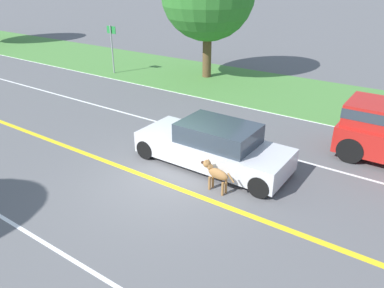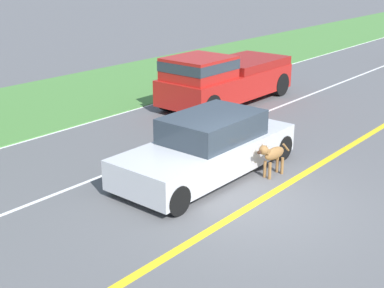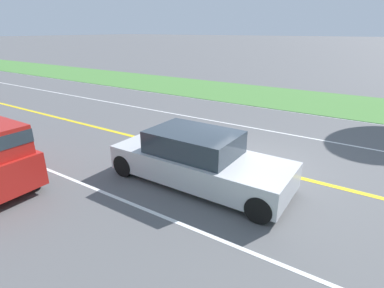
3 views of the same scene
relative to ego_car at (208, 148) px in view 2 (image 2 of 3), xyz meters
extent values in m
plane|color=#5B5B5E|center=(-1.72, 0.72, -0.64)|extent=(400.00, 400.00, 0.00)
cube|color=yellow|center=(-1.72, 0.72, -0.64)|extent=(0.18, 160.00, 0.01)
cube|color=white|center=(5.28, 0.72, -0.64)|extent=(0.14, 160.00, 0.01)
cube|color=white|center=(1.78, 0.72, -0.64)|extent=(0.10, 160.00, 0.01)
cube|color=silver|center=(0.00, 0.05, -0.15)|extent=(1.79, 4.73, 0.66)
cube|color=#2D3842|center=(0.00, -0.14, 0.47)|extent=(1.54, 2.27, 0.57)
cylinder|color=black|center=(0.81, 2.02, -0.34)|extent=(0.22, 0.61, 0.61)
cylinder|color=black|center=(0.81, -1.92, -0.34)|extent=(0.22, 0.61, 0.61)
cylinder|color=black|center=(-0.81, 2.02, -0.34)|extent=(0.22, 0.61, 0.61)
cylinder|color=black|center=(-0.81, -1.92, -0.34)|extent=(0.22, 0.61, 0.61)
ellipsoid|color=olive|center=(-1.21, -0.88, -0.10)|extent=(0.28, 0.66, 0.29)
cylinder|color=olive|center=(-1.11, -0.66, -0.45)|extent=(0.07, 0.07, 0.40)
cylinder|color=olive|center=(-1.17, -1.11, -0.45)|extent=(0.07, 0.07, 0.40)
cylinder|color=olive|center=(-1.26, -0.65, -0.45)|extent=(0.07, 0.07, 0.40)
cylinder|color=olive|center=(-1.31, -1.09, -0.45)|extent=(0.07, 0.07, 0.40)
cylinder|color=olive|center=(-1.18, -0.61, 0.01)|extent=(0.15, 0.19, 0.17)
sphere|color=olive|center=(-1.17, -0.49, 0.07)|extent=(0.24, 0.24, 0.22)
ellipsoid|color=#331E14|center=(-1.15, -0.35, 0.06)|extent=(0.11, 0.11, 0.08)
cone|color=brown|center=(-1.11, -0.51, 0.15)|extent=(0.08, 0.08, 0.10)
cone|color=brown|center=(-1.23, -0.50, 0.15)|extent=(0.08, 0.08, 0.10)
cylinder|color=olive|center=(-1.26, -1.30, -0.06)|extent=(0.08, 0.24, 0.24)
cube|color=red|center=(3.47, -5.43, 0.02)|extent=(1.97, 5.23, 0.83)
cube|color=red|center=(3.47, -3.92, 0.78)|extent=(1.73, 1.98, 0.71)
cube|color=#2D3842|center=(3.47, -3.92, 0.89)|extent=(1.75, 2.00, 0.31)
cube|color=maroon|center=(3.47, -6.53, 0.58)|extent=(1.93, 2.97, 0.29)
cylinder|color=black|center=(4.37, -3.39, -0.24)|extent=(0.22, 0.82, 0.82)
cylinder|color=black|center=(4.37, -7.48, -0.24)|extent=(0.22, 0.82, 0.82)
cylinder|color=black|center=(2.58, -3.39, -0.24)|extent=(0.22, 0.82, 0.82)
cylinder|color=black|center=(2.58, -7.48, -0.24)|extent=(0.22, 0.82, 0.82)
camera|label=1|loc=(-8.77, -5.21, 4.91)|focal=35.00mm
camera|label=2|loc=(-7.06, 9.03, 4.11)|focal=50.00mm
camera|label=3|loc=(6.06, 3.77, 3.17)|focal=28.00mm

